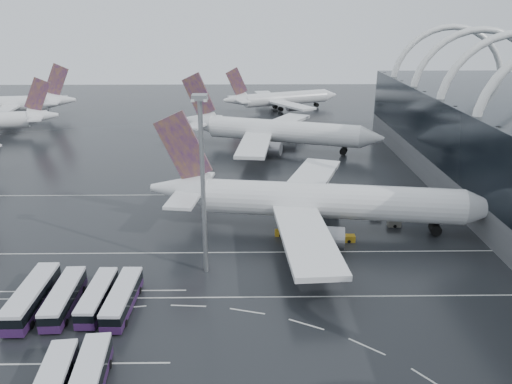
{
  "coord_description": "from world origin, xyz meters",
  "views": [
    {
      "loc": [
        -0.63,
        -63.98,
        39.12
      ],
      "look_at": [
        0.63,
        22.68,
        7.0
      ],
      "focal_mm": 35.0,
      "sensor_mm": 36.0,
      "label": 1
    }
  ],
  "objects_px": {
    "bus_row_near_d": "(122,298)",
    "gse_cart_belly_d": "(394,223)",
    "bus_row_far_c": "(88,382)",
    "floodlight_mast": "(202,165)",
    "bus_row_near_b": "(64,298)",
    "airliner_gate_b": "(273,131)",
    "jet_remote_far": "(16,104)",
    "bus_row_near_c": "(97,297)",
    "gse_cart_belly_c": "(280,233)",
    "gse_cart_belly_b": "(376,215)",
    "airliner_main": "(314,201)",
    "bus_row_near_a": "(32,297)",
    "airliner_gate_c": "(280,99)",
    "gse_cart_belly_a": "(349,238)"
  },
  "relations": [
    {
      "from": "gse_cart_belly_a",
      "to": "gse_cart_belly_b",
      "type": "relative_size",
      "value": 1.02
    },
    {
      "from": "airliner_gate_b",
      "to": "jet_remote_far",
      "type": "height_order",
      "value": "airliner_gate_b"
    },
    {
      "from": "bus_row_far_c",
      "to": "gse_cart_belly_b",
      "type": "distance_m",
      "value": 63.76
    },
    {
      "from": "airliner_gate_b",
      "to": "bus_row_near_b",
      "type": "relative_size",
      "value": 4.73
    },
    {
      "from": "airliner_main",
      "to": "gse_cart_belly_a",
      "type": "bearing_deg",
      "value": -37.22
    },
    {
      "from": "airliner_gate_c",
      "to": "bus_row_near_a",
      "type": "height_order",
      "value": "airliner_gate_c"
    },
    {
      "from": "bus_row_near_d",
      "to": "gse_cart_belly_d",
      "type": "height_order",
      "value": "bus_row_near_d"
    },
    {
      "from": "gse_cart_belly_c",
      "to": "gse_cart_belly_b",
      "type": "bearing_deg",
      "value": 22.31
    },
    {
      "from": "bus_row_near_b",
      "to": "floodlight_mast",
      "type": "bearing_deg",
      "value": -63.13
    },
    {
      "from": "airliner_main",
      "to": "gse_cart_belly_c",
      "type": "xyz_separation_m",
      "value": [
        -6.4,
        -3.04,
        -4.93
      ]
    },
    {
      "from": "bus_row_near_d",
      "to": "gse_cart_belly_b",
      "type": "relative_size",
      "value": 5.77
    },
    {
      "from": "bus_row_near_d",
      "to": "gse_cart_belly_d",
      "type": "xyz_separation_m",
      "value": [
        45.03,
        27.15,
        -1.05
      ]
    },
    {
      "from": "bus_row_far_c",
      "to": "floodlight_mast",
      "type": "distance_m",
      "value": 32.76
    },
    {
      "from": "airliner_gate_b",
      "to": "bus_row_near_c",
      "type": "height_order",
      "value": "airliner_gate_b"
    },
    {
      "from": "airliner_main",
      "to": "gse_cart_belly_a",
      "type": "distance_m",
      "value": 9.32
    },
    {
      "from": "gse_cart_belly_a",
      "to": "airliner_gate_c",
      "type": "bearing_deg",
      "value": 92.34
    },
    {
      "from": "airliner_main",
      "to": "bus_row_near_a",
      "type": "xyz_separation_m",
      "value": [
        -41.93,
        -26.17,
        -3.58
      ]
    },
    {
      "from": "airliner_main",
      "to": "bus_row_near_b",
      "type": "relative_size",
      "value": 5.08
    },
    {
      "from": "airliner_gate_c",
      "to": "bus_row_far_c",
      "type": "distance_m",
      "value": 161.17
    },
    {
      "from": "airliner_main",
      "to": "bus_row_near_a",
      "type": "distance_m",
      "value": 49.55
    },
    {
      "from": "airliner_main",
      "to": "airliner_gate_c",
      "type": "relative_size",
      "value": 1.34
    },
    {
      "from": "airliner_gate_b",
      "to": "bus_row_near_b",
      "type": "distance_m",
      "value": 88.69
    },
    {
      "from": "bus_row_near_b",
      "to": "bus_row_near_d",
      "type": "relative_size",
      "value": 1.0
    },
    {
      "from": "airliner_gate_c",
      "to": "gse_cart_belly_b",
      "type": "bearing_deg",
      "value": -105.38
    },
    {
      "from": "bus_row_near_b",
      "to": "bus_row_near_d",
      "type": "xyz_separation_m",
      "value": [
        8.09,
        -0.25,
        -0.0
      ]
    },
    {
      "from": "gse_cart_belly_b",
      "to": "jet_remote_far",
      "type": "bearing_deg",
      "value": 139.09
    },
    {
      "from": "bus_row_near_a",
      "to": "floodlight_mast",
      "type": "relative_size",
      "value": 0.51
    },
    {
      "from": "jet_remote_far",
      "to": "gse_cart_belly_b",
      "type": "relative_size",
      "value": 20.88
    },
    {
      "from": "airliner_gate_b",
      "to": "gse_cart_belly_c",
      "type": "bearing_deg",
      "value": -72.68
    },
    {
      "from": "bus_row_far_c",
      "to": "gse_cart_belly_c",
      "type": "bearing_deg",
      "value": -34.98
    },
    {
      "from": "jet_remote_far",
      "to": "bus_row_near_c",
      "type": "distance_m",
      "value": 144.65
    },
    {
      "from": "bus_row_near_d",
      "to": "bus_row_far_c",
      "type": "distance_m",
      "value": 16.32
    },
    {
      "from": "bus_row_near_d",
      "to": "gse_cart_belly_c",
      "type": "height_order",
      "value": "bus_row_near_d"
    },
    {
      "from": "bus_row_near_a",
      "to": "bus_row_far_c",
      "type": "relative_size",
      "value": 1.06
    },
    {
      "from": "bus_row_far_c",
      "to": "gse_cart_belly_c",
      "type": "distance_m",
      "value": 45.78
    },
    {
      "from": "airliner_gate_c",
      "to": "bus_row_near_c",
      "type": "height_order",
      "value": "airliner_gate_c"
    },
    {
      "from": "bus_row_near_c",
      "to": "gse_cart_belly_b",
      "type": "distance_m",
      "value": 55.5
    },
    {
      "from": "gse_cart_belly_c",
      "to": "bus_row_near_c",
      "type": "bearing_deg",
      "value": -139.57
    },
    {
      "from": "airliner_gate_b",
      "to": "bus_row_near_c",
      "type": "relative_size",
      "value": 5.0
    },
    {
      "from": "bus_row_near_a",
      "to": "gse_cart_belly_d",
      "type": "height_order",
      "value": "bus_row_near_a"
    },
    {
      "from": "bus_row_near_b",
      "to": "airliner_gate_b",
      "type": "bearing_deg",
      "value": -23.36
    },
    {
      "from": "bus_row_near_a",
      "to": "gse_cart_belly_b",
      "type": "bearing_deg",
      "value": -61.03
    },
    {
      "from": "bus_row_near_b",
      "to": "gse_cart_belly_b",
      "type": "height_order",
      "value": "bus_row_near_b"
    },
    {
      "from": "airliner_main",
      "to": "bus_row_far_c",
      "type": "xyz_separation_m",
      "value": [
        -29.3,
        -42.67,
        -3.71
      ]
    },
    {
      "from": "floodlight_mast",
      "to": "gse_cart_belly_b",
      "type": "bearing_deg",
      "value": 33.05
    },
    {
      "from": "floodlight_mast",
      "to": "gse_cart_belly_c",
      "type": "bearing_deg",
      "value": 45.7
    },
    {
      "from": "bus_row_near_c",
      "to": "bus_row_far_c",
      "type": "distance_m",
      "value": 17.3
    },
    {
      "from": "gse_cart_belly_a",
      "to": "gse_cart_belly_d",
      "type": "bearing_deg",
      "value": 33.02
    },
    {
      "from": "jet_remote_far",
      "to": "bus_row_near_b",
      "type": "distance_m",
      "value": 142.91
    },
    {
      "from": "bus_row_near_d",
      "to": "bus_row_far_c",
      "type": "bearing_deg",
      "value": -177.76
    }
  ]
}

